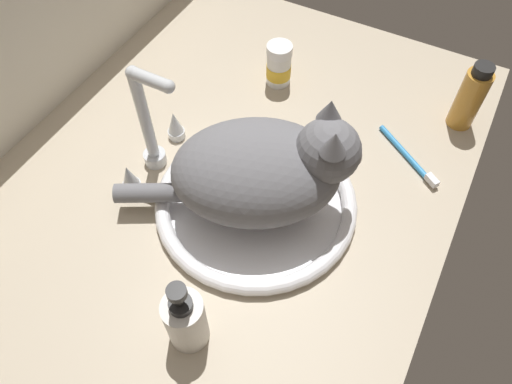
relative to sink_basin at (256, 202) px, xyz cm
name	(u,v)px	position (x,y,z in cm)	size (l,w,h in cm)	color
countertop	(226,185)	(2.29, 7.39, -2.63)	(107.50, 77.53, 3.00)	#B7A88E
backsplash_wall	(27,51)	(2.29, 47.35, 11.97)	(107.50, 2.40, 32.19)	silver
sink_basin	(256,202)	(0.00, 0.00, 0.00)	(34.04, 34.04, 2.56)	white
faucet	(151,132)	(0.00, 20.08, 7.01)	(17.12, 9.35, 21.88)	silver
cat	(267,169)	(0.84, -1.52, 8.87)	(29.58, 37.19, 18.87)	slate
soap_pump_bottle	(186,320)	(-24.16, -2.06, 4.48)	(5.68, 5.68, 15.30)	silver
pill_bottle	(279,66)	(29.56, 10.48, 3.07)	(5.11, 5.11, 9.04)	white
amber_bottle	(470,97)	(35.57, -25.56, 5.40)	(4.79, 4.79, 13.78)	gold
toothbrush	(409,157)	(22.04, -19.84, -0.50)	(10.09, 13.80, 1.70)	#338CD1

